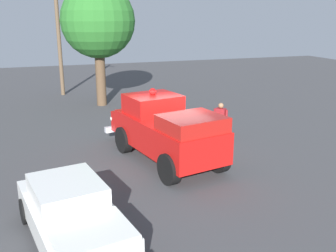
{
  "coord_description": "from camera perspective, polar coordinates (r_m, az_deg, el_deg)",
  "views": [
    {
      "loc": [
        12.85,
        -4.46,
        5.29
      ],
      "look_at": [
        0.11,
        -0.12,
        1.37
      ],
      "focal_mm": 41.12,
      "sensor_mm": 36.0,
      "label": 1
    }
  ],
  "objects": [
    {
      "name": "utility_pole",
      "position": [
        26.85,
        -15.92,
        13.02
      ],
      "size": [
        1.27,
        1.3,
        7.84
      ],
      "color": "brown",
      "rests_on": "ground"
    },
    {
      "name": "spectator_seated",
      "position": [
        16.97,
        5.35,
        0.46
      ],
      "size": [
        0.65,
        0.62,
        1.29
      ],
      "color": "#383842",
      "rests_on": "ground"
    },
    {
      "name": "spectator_standing",
      "position": [
        16.65,
        7.78,
        1.02
      ],
      "size": [
        0.54,
        0.5,
        1.68
      ],
      "color": "#2D334C",
      "rests_on": "ground"
    },
    {
      "name": "lawn_chair_near_truck",
      "position": [
        17.13,
        5.44,
        0.23
      ],
      "size": [
        0.69,
        0.69,
        1.02
      ],
      "color": "#B7BABF",
      "rests_on": "ground"
    },
    {
      "name": "classic_hot_rod",
      "position": [
        9.6,
        -14.03,
        -12.56
      ],
      "size": [
        4.62,
        2.62,
        1.46
      ],
      "color": "black",
      "rests_on": "ground"
    },
    {
      "name": "ground_plane",
      "position": [
        14.59,
        0.31,
        -5.02
      ],
      "size": [
        60.0,
        60.0,
        0.0
      ],
      "primitive_type": "plane",
      "color": "#424244"
    },
    {
      "name": "lawn_chair_by_car",
      "position": [
        18.08,
        -2.89,
        1.14
      ],
      "size": [
        0.66,
        0.66,
        1.02
      ],
      "color": "#B7BABF",
      "rests_on": "ground"
    },
    {
      "name": "vintage_fire_truck",
      "position": [
        14.26,
        -0.48,
        -0.46
      ],
      "size": [
        6.27,
        3.41,
        2.59
      ],
      "color": "black",
      "rests_on": "ground"
    },
    {
      "name": "oak_tree_right",
      "position": [
        23.1,
        -10.35,
        14.98
      ],
      "size": [
        4.25,
        4.25,
        7.06
      ],
      "color": "brown",
      "rests_on": "ground"
    }
  ]
}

